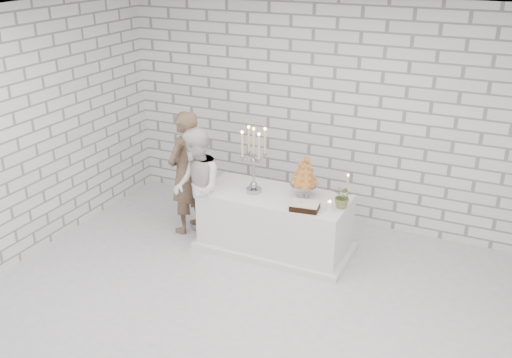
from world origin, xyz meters
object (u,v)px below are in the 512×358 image
at_px(bride, 197,188).
at_px(croquembouche, 304,176).
at_px(cake_table, 275,222).
at_px(groom, 186,173).
at_px(candelabra, 254,161).

height_order(bride, croquembouche, bride).
bearing_deg(bride, croquembouche, 69.68).
xyz_separation_m(cake_table, croquembouche, (0.34, 0.09, 0.64)).
bearing_deg(croquembouche, groom, -176.50).
distance_m(groom, bride, 0.41).
relative_size(cake_table, bride, 1.18).
relative_size(groom, bride, 1.08).
height_order(groom, croquembouche, groom).
xyz_separation_m(cake_table, candelabra, (-0.27, -0.04, 0.79)).
bearing_deg(croquembouche, candelabra, -167.23).
height_order(cake_table, bride, bride).
xyz_separation_m(groom, candelabra, (1.00, -0.04, 0.34)).
distance_m(bride, candelabra, 0.82).
xyz_separation_m(candelabra, croquembouche, (0.60, 0.14, -0.15)).
distance_m(cake_table, bride, 1.06).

